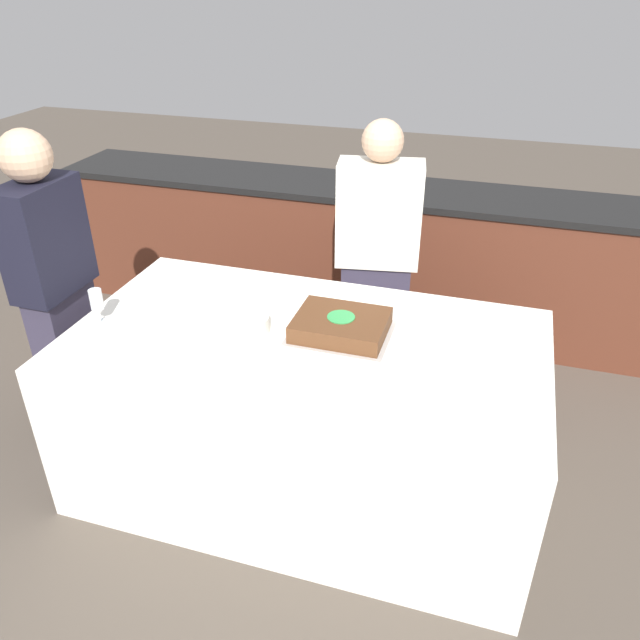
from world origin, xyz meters
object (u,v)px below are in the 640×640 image
Objects in this scene: wine_glass at (96,301)px; person_seated_left at (57,291)px; person_cutting_cake at (377,266)px; plate_stack at (244,323)px; cake at (341,325)px.

wine_glass is 0.35m from person_seated_left.
wine_glass is 1.38m from person_cutting_cake.
person_cutting_cake reaches higher than wine_glass.
plate_stack is 0.89m from person_cutting_cake.
person_cutting_cake is (1.03, 0.91, -0.10)m from wine_glass.
person_cutting_cake is 1.55m from person_seated_left.
person_cutting_cake reaches higher than cake.
plate_stack is 1.39× the size of wine_glass.
cake is 0.41m from plate_stack.
cake is 0.27× the size of person_seated_left.
person_seated_left is at bearing 156.90° from wine_glass.
plate_stack is 0.95m from person_seated_left.
cake is at bearing -86.45° from person_seated_left.
cake is 1.35m from person_seated_left.
plate_stack is (-0.40, -0.10, -0.00)m from cake.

